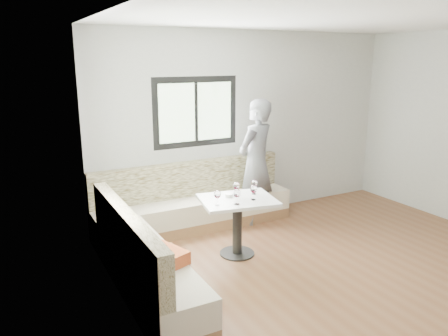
{
  "coord_description": "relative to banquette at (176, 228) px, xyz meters",
  "views": [
    {
      "loc": [
        -3.47,
        -3.18,
        2.4
      ],
      "look_at": [
        -1.07,
        1.31,
        1.11
      ],
      "focal_mm": 35.0,
      "sensor_mm": 36.0,
      "label": 1
    }
  ],
  "objects": [
    {
      "name": "olive_ramekin",
      "position": [
        0.6,
        -0.29,
        0.42
      ],
      "size": [
        0.1,
        0.1,
        0.04
      ],
      "color": "white",
      "rests_on": "table"
    },
    {
      "name": "room",
      "position": [
        1.51,
        -1.54,
        1.08
      ],
      "size": [
        5.01,
        5.01,
        2.81
      ],
      "color": "brown",
      "rests_on": "ground"
    },
    {
      "name": "wine_glass_d",
      "position": [
        0.69,
        -0.32,
        0.53
      ],
      "size": [
        0.08,
        0.08,
        0.18
      ],
      "color": "white",
      "rests_on": "table"
    },
    {
      "name": "table",
      "position": [
        0.65,
        -0.41,
        0.22
      ],
      "size": [
        1.01,
        0.85,
        0.73
      ],
      "rotation": [
        0.0,
        0.0,
        -0.19
      ],
      "color": "black",
      "rests_on": "ground"
    },
    {
      "name": "wine_glass_b",
      "position": [
        0.54,
        -0.59,
        0.53
      ],
      "size": [
        0.08,
        0.08,
        0.18
      ],
      "color": "white",
      "rests_on": "table"
    },
    {
      "name": "wine_glass_c",
      "position": [
        0.8,
        -0.54,
        0.53
      ],
      "size": [
        0.08,
        0.08,
        0.18
      ],
      "color": "white",
      "rests_on": "table"
    },
    {
      "name": "wine_glass_a",
      "position": [
        0.32,
        -0.51,
        0.53
      ],
      "size": [
        0.08,
        0.08,
        0.18
      ],
      "color": "white",
      "rests_on": "table"
    },
    {
      "name": "wine_glass_e",
      "position": [
        0.93,
        -0.35,
        0.53
      ],
      "size": [
        0.08,
        0.08,
        0.18
      ],
      "color": "white",
      "rests_on": "table"
    },
    {
      "name": "person",
      "position": [
        1.45,
        0.44,
        0.59
      ],
      "size": [
        0.79,
        0.67,
        1.84
      ],
      "primitive_type": "imported",
      "rotation": [
        0.0,
        0.0,
        3.56
      ],
      "color": "slate",
      "rests_on": "ground"
    },
    {
      "name": "banquette",
      "position": [
        0.0,
        0.0,
        0.0
      ],
      "size": [
        2.9,
        2.8,
        0.95
      ],
      "color": "#8C613E",
      "rests_on": "ground"
    }
  ]
}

